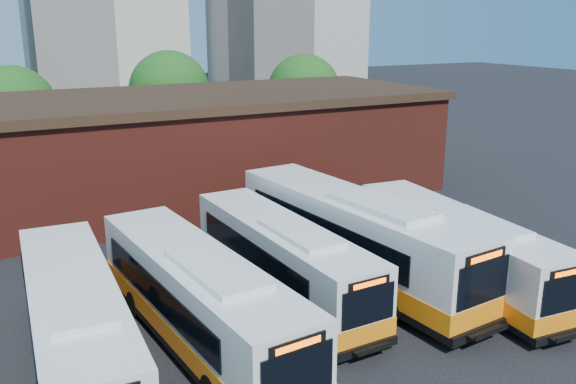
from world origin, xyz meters
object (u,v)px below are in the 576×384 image
bus_farwest (76,331)px  bus_mideast (354,240)px  bus_east (456,251)px  bus_west (199,303)px  transit_worker (515,309)px  bus_midwest (282,261)px

bus_farwest → bus_mideast: bearing=13.5°
bus_mideast → bus_east: (3.44, -2.38, -0.27)m
bus_west → bus_mideast: bus_mideast is taller
bus_farwest → bus_east: bus_farwest is taller
bus_west → transit_worker: bearing=-28.4°
bus_farwest → transit_worker: size_ratio=6.77×
bus_midwest → bus_west: bearing=-155.0°
bus_farwest → bus_mideast: bus_mideast is taller
bus_farwest → transit_worker: (13.98, -4.28, -0.59)m
transit_worker → bus_farwest: bearing=51.6°
bus_mideast → transit_worker: bus_mideast is taller
bus_farwest → transit_worker: bearing=-14.7°
bus_farwest → bus_midwest: size_ratio=1.04×
bus_west → bus_east: 11.12m
bus_midwest → bus_east: (6.89, -2.27, 0.02)m
bus_west → bus_farwest: bearing=174.7°
bus_mideast → bus_east: 4.19m
bus_east → transit_worker: (-1.06, -4.20, -0.56)m
bus_mideast → transit_worker: (2.38, -6.58, -0.82)m
bus_west → bus_east: bearing=-5.7°
bus_west → transit_worker: (10.06, -4.28, -0.64)m
transit_worker → bus_west: bearing=45.6°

